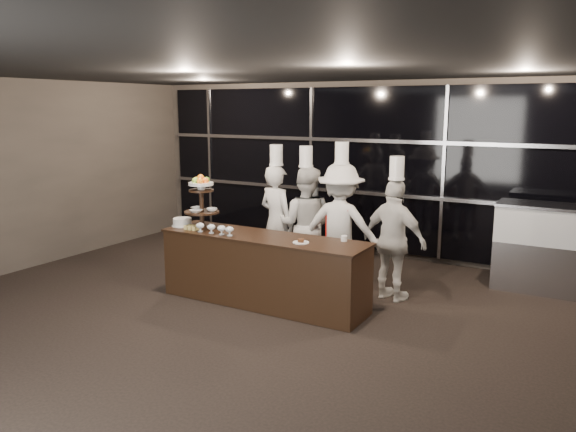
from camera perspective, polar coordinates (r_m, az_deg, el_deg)
The scene contains 14 objects.
room at distance 5.51m, azimuth -10.40°, elevation -0.30°, with size 10.00×10.00×10.00m.
window_wall at distance 9.76m, azimuth 8.70°, elevation 4.66°, with size 8.60×0.10×2.80m.
buffet_counter at distance 7.41m, azimuth -2.51°, elevation -5.44°, with size 2.84×0.74×0.92m.
display_stand at distance 7.79m, azimuth -8.79°, elevation 1.85°, with size 0.48×0.48×0.74m.
compotes at distance 7.44m, azimuth -7.38°, elevation -1.19°, with size 0.59×0.11×0.12m.
layer_cake at distance 8.01m, azimuth -10.69°, elevation -0.62°, with size 0.30×0.30×0.11m.
pastry_squares at distance 7.76m, azimuth -9.71°, elevation -1.16°, with size 0.20×0.13×0.05m.
small_plate at distance 6.90m, azimuth 1.32°, elevation -2.63°, with size 0.20×0.20×0.05m.
chef_cup at distance 7.02m, azimuth 5.72°, elevation -2.28°, with size 0.08×0.08×0.07m, color white.
display_case at distance 8.64m, azimuth 25.05°, elevation -2.59°, with size 1.44×0.63×1.24m.
chef_a at distance 8.42m, azimuth -1.17°, elevation -0.45°, with size 0.71×0.56×2.02m.
chef_b at distance 8.26m, azimuth 1.80°, elevation -0.80°, with size 0.98×0.85×2.02m.
chef_c at distance 7.93m, azimuth 5.35°, elevation -1.08°, with size 1.25×0.84×2.10m.
chef_d at distance 7.58m, azimuth 10.74°, elevation -2.33°, with size 1.03×0.64×1.94m.
Camera 1 is at (3.52, -4.11, 2.57)m, focal length 35.00 mm.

